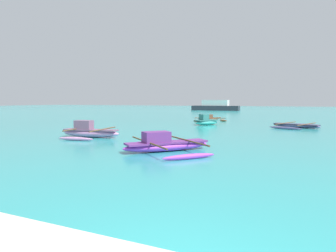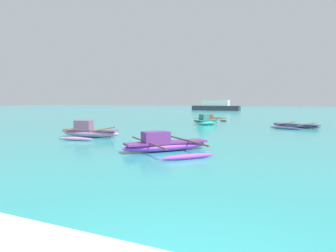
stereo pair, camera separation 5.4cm
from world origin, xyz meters
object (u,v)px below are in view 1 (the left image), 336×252
moored_boat_1 (210,119)px  moored_boat_2 (296,125)px  distant_ferry (215,106)px  moored_boat_3 (206,121)px  moored_boat_0 (90,132)px  moored_boat_4 (165,144)px

moored_boat_1 → moored_boat_2: bearing=26.2°
distant_ferry → moored_boat_3: bearing=-75.8°
moored_boat_0 → distant_ferry: size_ratio=0.35×
moored_boat_0 → moored_boat_2: (11.05, 12.10, -0.17)m
moored_boat_1 → moored_boat_3: moored_boat_3 is taller
moored_boat_1 → distant_ferry: distant_ferry is taller
moored_boat_2 → distant_ferry: distant_ferry is taller
moored_boat_1 → moored_boat_3: (0.95, -4.40, 0.10)m
moored_boat_3 → moored_boat_4: bearing=-135.9°
moored_boat_1 → moored_boat_4: (3.48, -18.57, 0.05)m
moored_boat_0 → moored_boat_2: moored_boat_0 is taller
moored_boat_1 → moored_boat_2: moored_boat_1 is taller
moored_boat_3 → moored_boat_4: size_ratio=0.52×
moored_boat_4 → moored_boat_1: bearing=52.1°
moored_boat_3 → distant_ferry: 40.93m
moored_boat_3 → distant_ferry: bearing=48.2°
moored_boat_3 → moored_boat_1: bearing=46.2°
moored_boat_2 → distant_ferry: bearing=133.7°
moored_boat_0 → moored_boat_1: moored_boat_0 is taller
moored_boat_4 → distant_ferry: bearing=54.7°
moored_boat_0 → moored_boat_2: bearing=39.0°
moored_boat_2 → moored_boat_4: size_ratio=1.06×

